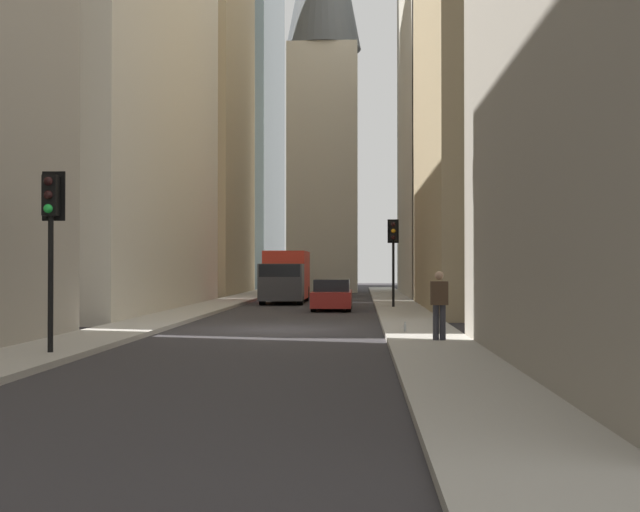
{
  "coord_description": "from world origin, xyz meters",
  "views": [
    {
      "loc": [
        -25.34,
        -2.72,
        2.04
      ],
      "look_at": [
        15.07,
        -0.63,
        2.53
      ],
      "focal_mm": 44.64,
      "sensor_mm": 36.0,
      "label": 1
    }
  ],
  "objects_px": {
    "traffic_light_foreground": "(51,219)",
    "pedestrian": "(439,302)",
    "sedan_red": "(332,296)",
    "discarded_bottle": "(405,328)",
    "delivery_truck": "(286,276)",
    "traffic_light_midblock": "(393,242)"
  },
  "relations": [
    {
      "from": "traffic_light_midblock",
      "to": "delivery_truck",
      "type": "bearing_deg",
      "value": 41.62
    },
    {
      "from": "sedan_red",
      "to": "traffic_light_foreground",
      "type": "relative_size",
      "value": 1.08
    },
    {
      "from": "delivery_truck",
      "to": "traffic_light_midblock",
      "type": "relative_size",
      "value": 1.59
    },
    {
      "from": "sedan_red",
      "to": "traffic_light_midblock",
      "type": "height_order",
      "value": "traffic_light_midblock"
    },
    {
      "from": "traffic_light_midblock",
      "to": "pedestrian",
      "type": "xyz_separation_m",
      "value": [
        -16.48,
        -0.5,
        -2.02
      ]
    },
    {
      "from": "delivery_truck",
      "to": "traffic_light_midblock",
      "type": "xyz_separation_m",
      "value": [
        -6.32,
        -5.62,
        1.66
      ]
    },
    {
      "from": "delivery_truck",
      "to": "sedan_red",
      "type": "xyz_separation_m",
      "value": [
        -6.9,
        -2.8,
        -0.8
      ]
    },
    {
      "from": "discarded_bottle",
      "to": "traffic_light_foreground",
      "type": "bearing_deg",
      "value": 126.45
    },
    {
      "from": "sedan_red",
      "to": "traffic_light_foreground",
      "type": "height_order",
      "value": "traffic_light_foreground"
    },
    {
      "from": "traffic_light_midblock",
      "to": "pedestrian",
      "type": "bearing_deg",
      "value": -178.26
    },
    {
      "from": "sedan_red",
      "to": "discarded_bottle",
      "type": "relative_size",
      "value": 15.93
    },
    {
      "from": "traffic_light_foreground",
      "to": "pedestrian",
      "type": "distance_m",
      "value": 9.62
    },
    {
      "from": "sedan_red",
      "to": "traffic_light_foreground",
      "type": "xyz_separation_m",
      "value": [
        -19.21,
        5.5,
        2.41
      ]
    },
    {
      "from": "sedan_red",
      "to": "discarded_bottle",
      "type": "bearing_deg",
      "value": -168.9
    },
    {
      "from": "traffic_light_foreground",
      "to": "traffic_light_midblock",
      "type": "height_order",
      "value": "traffic_light_midblock"
    },
    {
      "from": "delivery_truck",
      "to": "traffic_light_foreground",
      "type": "height_order",
      "value": "traffic_light_foreground"
    },
    {
      "from": "delivery_truck",
      "to": "traffic_light_foreground",
      "type": "xyz_separation_m",
      "value": [
        -26.11,
        2.7,
        1.62
      ]
    },
    {
      "from": "pedestrian",
      "to": "discarded_bottle",
      "type": "distance_m",
      "value": 2.9
    },
    {
      "from": "sedan_red",
      "to": "traffic_light_midblock",
      "type": "distance_m",
      "value": 3.78
    },
    {
      "from": "discarded_bottle",
      "to": "sedan_red",
      "type": "bearing_deg",
      "value": 11.1
    },
    {
      "from": "traffic_light_foreground",
      "to": "pedestrian",
      "type": "relative_size",
      "value": 2.27
    },
    {
      "from": "pedestrian",
      "to": "discarded_bottle",
      "type": "height_order",
      "value": "pedestrian"
    }
  ]
}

